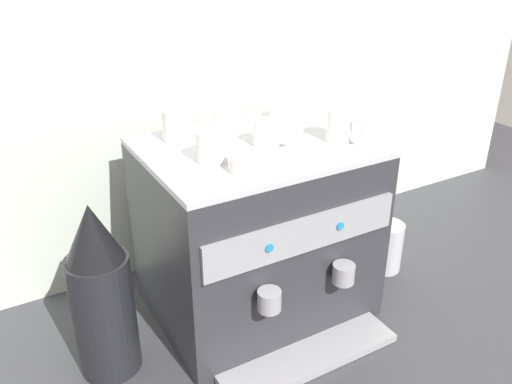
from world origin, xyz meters
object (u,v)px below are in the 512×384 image
object	(u,v)px
ceramic_cup_2	(268,133)
milk_pitcher	(385,246)
ceramic_bowl_0	(287,112)
ceramic_cup_0	(180,125)
ceramic_cup_4	(211,146)
coffee_grinder	(101,294)
ceramic_cup_1	(341,125)
ceramic_cup_3	(228,122)
ceramic_bowl_1	(249,163)
espresso_machine	(257,231)

from	to	relation	value
ceramic_cup_2	milk_pitcher	distance (m)	0.61
ceramic_bowl_0	milk_pitcher	bearing A→B (deg)	-34.77
ceramic_cup_0	ceramic_cup_4	world-z (taller)	ceramic_cup_0
ceramic_cup_0	coffee_grinder	world-z (taller)	ceramic_cup_0
coffee_grinder	ceramic_cup_1	bearing A→B (deg)	-4.25
ceramic_cup_0	ceramic_cup_4	distance (m)	0.16
ceramic_cup_2	ceramic_cup_3	size ratio (longest dim) A/B	0.93
ceramic_cup_3	ceramic_cup_0	bearing A→B (deg)	164.75
ceramic_cup_4	ceramic_cup_3	bearing A→B (deg)	49.80
ceramic_cup_3	milk_pitcher	distance (m)	0.67
ceramic_cup_4	ceramic_cup_0	bearing A→B (deg)	93.26
ceramic_cup_0	ceramic_cup_2	distance (m)	0.23
ceramic_cup_3	ceramic_cup_4	bearing A→B (deg)	-130.20
ceramic_cup_4	ceramic_cup_2	bearing A→B (deg)	6.78
ceramic_cup_3	ceramic_bowl_1	world-z (taller)	ceramic_cup_3
ceramic_cup_2	ceramic_bowl_1	size ratio (longest dim) A/B	0.96
milk_pitcher	ceramic_cup_1	bearing A→B (deg)	-171.45
ceramic_cup_1	ceramic_cup_4	bearing A→B (deg)	172.59
ceramic_cup_0	ceramic_bowl_0	distance (m)	0.33
ceramic_cup_1	milk_pitcher	xyz separation A→B (m)	(0.25, 0.04, -0.45)
espresso_machine	ceramic_cup_2	world-z (taller)	ceramic_cup_2
milk_pitcher	ceramic_bowl_1	bearing A→B (deg)	-171.25
espresso_machine	ceramic_cup_3	world-z (taller)	ceramic_cup_3
ceramic_cup_1	milk_pitcher	distance (m)	0.52
espresso_machine	coffee_grinder	bearing A→B (deg)	-175.72
ceramic_cup_0	ceramic_cup_2	size ratio (longest dim) A/B	1.33
ceramic_bowl_1	milk_pitcher	xyz separation A→B (m)	(0.54, 0.08, -0.43)
coffee_grinder	milk_pitcher	size ratio (longest dim) A/B	2.83
ceramic_cup_0	ceramic_bowl_1	world-z (taller)	ceramic_cup_0
ceramic_bowl_1	milk_pitcher	bearing A→B (deg)	8.75
ceramic_cup_2	ceramic_bowl_0	xyz separation A→B (m)	(0.16, 0.16, -0.01)
ceramic_bowl_1	coffee_grinder	bearing A→B (deg)	164.99
ceramic_bowl_0	ceramic_bowl_1	size ratio (longest dim) A/B	1.04
ceramic_cup_1	ceramic_cup_3	world-z (taller)	ceramic_cup_1
espresso_machine	ceramic_cup_4	xyz separation A→B (m)	(-0.14, -0.04, 0.28)
ceramic_cup_0	ceramic_cup_4	bearing A→B (deg)	-86.74
ceramic_bowl_0	milk_pitcher	size ratio (longest dim) A/B	0.63
ceramic_cup_0	ceramic_bowl_1	xyz separation A→B (m)	(0.06, -0.25, -0.02)
ceramic_cup_2	milk_pitcher	size ratio (longest dim) A/B	0.58
espresso_machine	coffee_grinder	world-z (taller)	espresso_machine
ceramic_cup_1	ceramic_bowl_0	size ratio (longest dim) A/B	1.06
ceramic_cup_0	coffee_grinder	bearing A→B (deg)	-150.80
ceramic_cup_3	coffee_grinder	distance (m)	0.52
ceramic_cup_4	coffee_grinder	size ratio (longest dim) A/B	0.24
ceramic_cup_2	ceramic_cup_4	size ratio (longest dim) A/B	0.84
ceramic_cup_4	ceramic_bowl_0	bearing A→B (deg)	28.86
ceramic_cup_2	ceramic_cup_1	bearing A→B (deg)	-20.13
coffee_grinder	milk_pitcher	distance (m)	0.89
ceramic_cup_2	ceramic_bowl_0	bearing A→B (deg)	45.29
espresso_machine	ceramic_bowl_0	xyz separation A→B (m)	(0.18, 0.14, 0.27)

